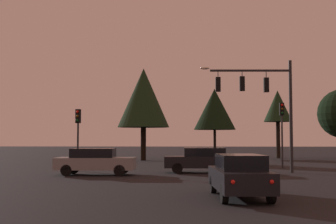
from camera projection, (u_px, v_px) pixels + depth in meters
The scene contains 10 objects.
ground_plane at pixel (182, 167), 32.00m from camera, with size 168.00×168.00×0.00m, color black.
traffic_signal_mast_arm at pixel (263, 95), 26.80m from camera, with size 5.63×0.50×6.91m.
traffic_light_corner_left at pixel (78, 127), 28.13m from camera, with size 0.34×0.37×3.98m.
traffic_light_corner_right at pixel (282, 122), 30.79m from camera, with size 0.30×0.35×4.62m.
car_nearside_lane at pixel (240, 175), 15.28m from camera, with size 1.94×4.38×1.52m.
car_crossing_left at pixel (203, 160), 26.63m from camera, with size 4.65×1.94×1.52m.
car_crossing_right at pixel (95, 161), 24.91m from camera, with size 4.57×1.86×1.52m.
tree_behind_sign at pixel (215, 109), 48.26m from camera, with size 4.61×4.61×7.61m.
tree_left_far at pixel (278, 107), 46.69m from camera, with size 2.99×2.99×7.27m.
tree_center_horizon at pixel (143, 98), 41.96m from camera, with size 4.96×4.96×8.87m.
Camera 1 is at (0.14, -7.71, 2.07)m, focal length 46.61 mm.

